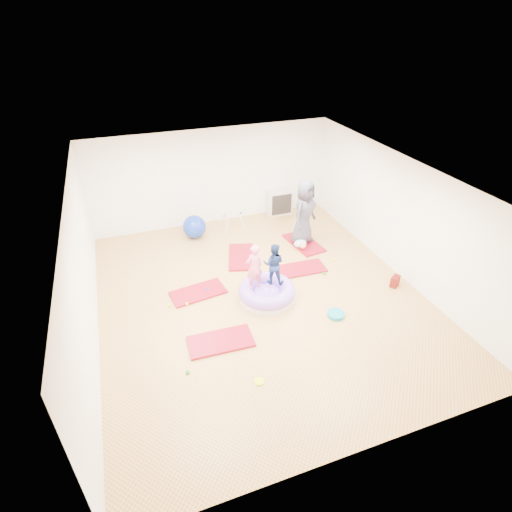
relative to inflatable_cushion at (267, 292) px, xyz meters
name	(u,v)px	position (x,y,z in m)	size (l,w,h in m)	color
room	(261,243)	(-0.11, 0.11, 1.24)	(7.01, 8.01, 2.81)	tan
gym_mat_front_left	(221,341)	(-1.36, -1.00, -0.13)	(1.27, 0.63, 0.05)	#A9121F
gym_mat_mid_left	(198,292)	(-1.42, 0.69, -0.13)	(1.23, 0.61, 0.05)	#A9121F
gym_mat_center_back	(241,257)	(-0.01, 1.81, -0.13)	(1.28, 0.64, 0.05)	#A9121F
gym_mat_right	(302,269)	(1.24, 0.77, -0.13)	(1.17, 0.59, 0.05)	#A9121F
gym_mat_rear_right	(304,243)	(1.83, 1.90, -0.13)	(1.28, 0.64, 0.05)	#A9121F
inflatable_cushion	(267,292)	(0.00, 0.00, 0.00)	(1.28, 1.28, 0.40)	white
child_pink	(254,265)	(-0.28, 0.05, 0.76)	(0.40, 0.26, 1.09)	pink
child_navy	(274,262)	(0.19, 0.10, 0.70)	(0.48, 0.37, 0.98)	navy
adult_caregiver	(304,212)	(1.81, 1.97, 0.78)	(0.87, 0.56, 1.77)	#414351
infant	(301,244)	(1.63, 1.68, 0.00)	(0.36, 0.36, 0.21)	silver
ball_pit_balls	(249,293)	(-0.33, 0.25, -0.12)	(4.39, 2.49, 0.07)	green
exercise_ball_blue	(194,227)	(-0.91, 3.30, 0.17)	(0.66, 0.66, 0.66)	#1433AA
exercise_ball_orange	(197,229)	(-0.84, 3.40, 0.04)	(0.39, 0.39, 0.39)	#FF5D29
infant_play_gym	(233,219)	(0.23, 3.36, 0.18)	(0.66, 0.63, 0.51)	silver
cube_shelf	(280,202)	(1.93, 3.90, 0.22)	(0.75, 0.37, 0.75)	silver
balance_disc	(336,314)	(1.16, -1.07, -0.12)	(0.36, 0.36, 0.08)	#1295B2
backpack	(395,281)	(2.99, -0.59, -0.02)	(0.23, 0.14, 0.27)	#AA1811
yellow_toy	(259,381)	(-0.99, -2.17, -0.14)	(0.18, 0.18, 0.03)	#F4FF0C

